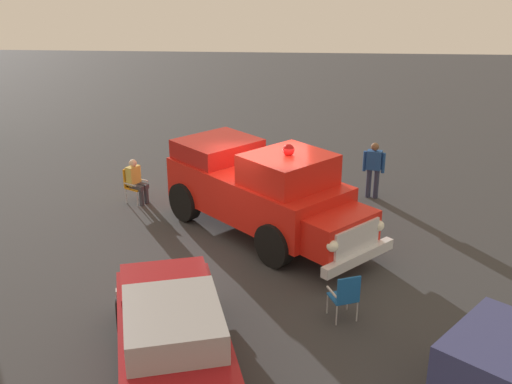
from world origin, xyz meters
TOP-DOWN VIEW (x-y plane):
  - ground_plane at (0.00, 0.00)m, footprint 60.00×60.00m
  - vintage_fire_truck at (0.29, -0.13)m, footprint 5.73×5.75m
  - classic_hot_rod at (-5.45, 1.09)m, footprint 4.70×2.97m
  - lawn_chair_near_truck at (2.18, 3.68)m, footprint 0.67×0.67m
  - lawn_chair_by_car at (-3.68, -1.96)m, footprint 0.64×0.64m
  - spectator_seated at (2.11, 3.57)m, footprint 0.59×0.65m
  - spectator_standing at (2.91, -3.23)m, footprint 0.36×0.64m

SIDE VIEW (x-z plane):
  - ground_plane at x=0.00m, z-range 0.00..0.00m
  - lawn_chair_near_truck at x=2.18m, z-range 0.08..1.10m
  - lawn_chair_by_car at x=-3.68m, z-range 0.08..1.10m
  - spectator_seated at x=2.11m, z-range 0.05..1.34m
  - classic_hot_rod at x=-5.45m, z-range 0.02..1.48m
  - spectator_standing at x=2.91m, z-range 0.13..1.80m
  - vintage_fire_truck at x=0.29m, z-range -0.10..2.49m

